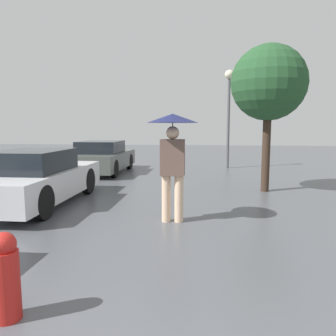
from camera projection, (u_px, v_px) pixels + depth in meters
The scene contains 6 objects.
pedestrian at pixel (173, 144), 5.81m from camera, with size 0.91×0.91×1.95m.
parked_car_middle at pixel (36, 179), 7.28m from camera, with size 1.64×3.94×1.22m.
parked_car_farthest at pixel (102, 158), 12.32m from camera, with size 1.69×3.84×1.19m.
tree at pixel (269, 84), 8.45m from camera, with size 1.95×1.95×3.83m.
street_lamp at pixel (229, 99), 13.39m from camera, with size 0.37×0.37×4.01m.
fire_hydrant at pixel (5, 277), 2.91m from camera, with size 0.25×0.25×0.81m.
Camera 1 is at (0.57, -0.55, 1.73)m, focal length 35.00 mm.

